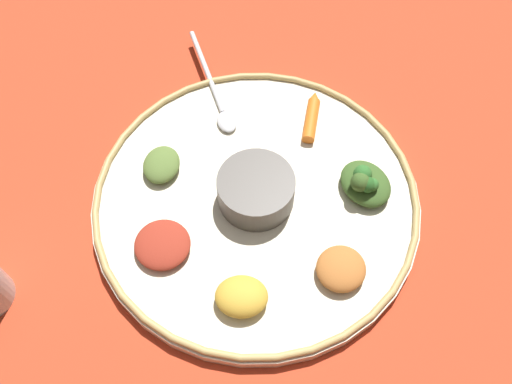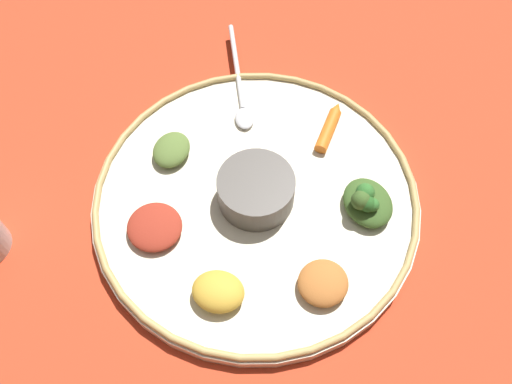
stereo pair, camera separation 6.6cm
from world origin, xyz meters
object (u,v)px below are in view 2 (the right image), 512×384
at_px(center_bowl, 256,189).
at_px(greens_pile, 367,202).
at_px(carrot_near_spoon, 330,127).
at_px(spoon, 240,91).

distance_m(center_bowl, greens_pile, 0.13).
bearing_deg(greens_pile, center_bowl, 122.55).
distance_m(center_bowl, carrot_near_spoon, 0.14).
bearing_deg(spoon, greens_pile, -100.79).
xyz_separation_m(greens_pile, carrot_near_spoon, (0.07, 0.10, -0.01)).
xyz_separation_m(center_bowl, spoon, (0.11, 0.12, -0.02)).
bearing_deg(center_bowl, carrot_near_spoon, -4.26).
xyz_separation_m(spoon, carrot_near_spoon, (0.02, -0.13, 0.00)).
bearing_deg(center_bowl, greens_pile, -57.45).
xyz_separation_m(center_bowl, carrot_near_spoon, (0.14, -0.01, -0.01)).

